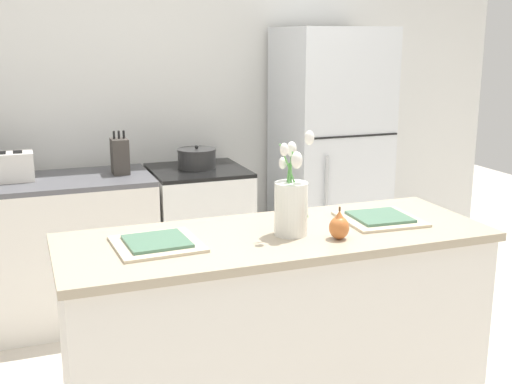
# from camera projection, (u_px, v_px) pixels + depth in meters

# --- Properties ---
(back_wall) EXTENTS (5.20, 0.08, 2.70)m
(back_wall) POSITION_uv_depth(u_px,v_px,m) (167.00, 97.00, 4.39)
(back_wall) COLOR silver
(back_wall) RESTS_ON ground_plane
(kitchen_island) EXTENTS (1.80, 0.66, 0.96)m
(kitchen_island) POSITION_uv_depth(u_px,v_px,m) (276.00, 339.00, 2.78)
(kitchen_island) COLOR silver
(kitchen_island) RESTS_ON ground_plane
(back_counter) EXTENTS (1.68, 0.60, 0.92)m
(back_counter) POSITION_uv_depth(u_px,v_px,m) (14.00, 256.00, 3.88)
(back_counter) COLOR silver
(back_counter) RESTS_ON ground_plane
(stove_range) EXTENTS (0.60, 0.61, 0.92)m
(stove_range) POSITION_uv_depth(u_px,v_px,m) (199.00, 236.00, 4.27)
(stove_range) COLOR silver
(stove_range) RESTS_ON ground_plane
(refrigerator) EXTENTS (0.68, 0.67, 1.82)m
(refrigerator) POSITION_uv_depth(u_px,v_px,m) (329.00, 161.00, 4.49)
(refrigerator) COLOR silver
(refrigerator) RESTS_ON ground_plane
(flower_vase) EXTENTS (0.16, 0.15, 0.43)m
(flower_vase) POSITION_uv_depth(u_px,v_px,m) (291.00, 203.00, 2.62)
(flower_vase) COLOR silver
(flower_vase) RESTS_ON kitchen_island
(pear_figurine) EXTENTS (0.08, 0.08, 0.13)m
(pear_figurine) POSITION_uv_depth(u_px,v_px,m) (339.00, 226.00, 2.58)
(pear_figurine) COLOR #C66B33
(pear_figurine) RESTS_ON kitchen_island
(plate_setting_left) EXTENTS (0.34, 0.34, 0.02)m
(plate_setting_left) POSITION_uv_depth(u_px,v_px,m) (157.00, 243.00, 2.51)
(plate_setting_left) COLOR beige
(plate_setting_left) RESTS_ON kitchen_island
(plate_setting_right) EXTENTS (0.34, 0.34, 0.02)m
(plate_setting_right) POSITION_uv_depth(u_px,v_px,m) (380.00, 218.00, 2.85)
(plate_setting_right) COLOR beige
(plate_setting_right) RESTS_ON kitchen_island
(toaster) EXTENTS (0.28, 0.18, 0.17)m
(toaster) POSITION_uv_depth(u_px,v_px,m) (11.00, 167.00, 3.80)
(toaster) COLOR silver
(toaster) RESTS_ON back_counter
(cooking_pot) EXTENTS (0.25, 0.25, 0.15)m
(cooking_pot) POSITION_uv_depth(u_px,v_px,m) (197.00, 158.00, 4.17)
(cooking_pot) COLOR #2D2D2D
(cooking_pot) RESTS_ON stove_range
(knife_block) EXTENTS (0.10, 0.14, 0.27)m
(knife_block) POSITION_uv_depth(u_px,v_px,m) (120.00, 156.00, 3.99)
(knife_block) COLOR #3D3833
(knife_block) RESTS_ON back_counter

